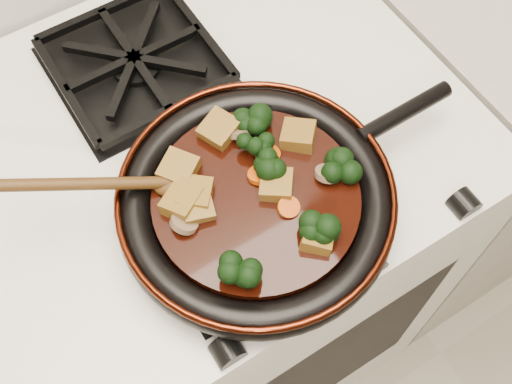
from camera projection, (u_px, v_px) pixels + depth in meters
stove at (207, 263)px, 1.26m from camera, size 0.76×0.60×0.90m
burner_grate_front at (238, 212)px, 0.80m from camera, size 0.23×0.23×0.03m
burner_grate_back at (135, 63)px, 0.91m from camera, size 0.23×0.23×0.03m
skillet at (258, 201)px, 0.77m from camera, size 0.46×0.34×0.05m
braising_sauce at (256, 200)px, 0.77m from camera, size 0.25×0.25×0.02m
tofu_cube_0 at (198, 210)px, 0.74m from camera, size 0.04×0.04×0.03m
tofu_cube_1 at (195, 195)px, 0.75m from camera, size 0.06×0.06×0.03m
tofu_cube_2 at (219, 130)px, 0.79m from camera, size 0.06×0.05×0.03m
tofu_cube_3 at (277, 185)px, 0.76m from camera, size 0.05×0.05×0.02m
tofu_cube_4 at (317, 237)px, 0.72m from camera, size 0.05×0.05×0.03m
tofu_cube_5 at (298, 136)px, 0.79m from camera, size 0.06×0.06×0.03m
tofu_cube_6 at (182, 202)px, 0.74m from camera, size 0.06×0.06×0.03m
tofu_cube_7 at (179, 169)px, 0.77m from camera, size 0.06×0.06×0.03m
broccoli_floret_0 at (241, 269)px, 0.70m from camera, size 0.08×0.08×0.06m
broccoli_floret_1 at (256, 145)px, 0.78m from camera, size 0.08×0.08×0.06m
broccoli_floret_2 at (254, 121)px, 0.80m from camera, size 0.07×0.08×0.07m
broccoli_floret_3 at (339, 169)px, 0.77m from camera, size 0.08×0.08×0.05m
broccoli_floret_4 at (262, 172)px, 0.76m from camera, size 0.09×0.09×0.07m
broccoli_floret_5 at (313, 231)px, 0.72m from camera, size 0.08×0.09×0.07m
carrot_coin_0 at (268, 154)px, 0.78m from camera, size 0.03×0.03×0.02m
carrot_coin_1 at (260, 175)px, 0.77m from camera, size 0.03×0.03×0.01m
carrot_coin_2 at (289, 207)px, 0.75m from camera, size 0.03×0.03×0.02m
carrot_coin_3 at (269, 165)px, 0.77m from camera, size 0.03×0.03×0.02m
mushroom_slice_0 at (184, 223)px, 0.73m from camera, size 0.04×0.04×0.02m
mushroom_slice_1 at (328, 174)px, 0.76m from camera, size 0.05×0.05×0.02m
mushroom_slice_2 at (238, 131)px, 0.79m from camera, size 0.04×0.04×0.02m
wooden_spoon at (127, 183)px, 0.74m from camera, size 0.14×0.08×0.21m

